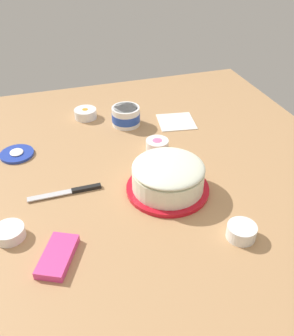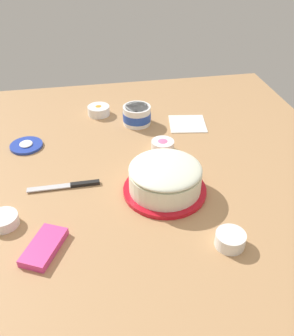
{
  "view_description": "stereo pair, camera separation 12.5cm",
  "coord_description": "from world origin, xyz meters",
  "px_view_note": "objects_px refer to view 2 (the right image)",
  "views": [
    {
      "loc": [
        -1.02,
        0.28,
        0.77
      ],
      "look_at": [
        -0.05,
        -0.02,
        0.04
      ],
      "focal_mm": 39.77,
      "sensor_mm": 36.0,
      "label": 1
    },
    {
      "loc": [
        -1.05,
        0.16,
        0.77
      ],
      "look_at": [
        -0.05,
        -0.02,
        0.04
      ],
      "focal_mm": 39.77,
      "sensor_mm": 36.0,
      "label": 2
    }
  ],
  "objects_px": {
    "frosted_cake": "(165,179)",
    "frosting_tub": "(137,115)",
    "paper_napkin": "(187,123)",
    "spreading_knife": "(70,185)",
    "frosting_tub_lid": "(26,145)",
    "sprinkle_bowl_green": "(230,239)",
    "sprinkle_bowl_pink": "(163,145)",
    "candy_box_lower": "(44,247)",
    "sprinkle_bowl_orange": "(99,110)",
    "sprinkle_bowl_rainbow": "(3,220)"
  },
  "relations": [
    {
      "from": "sprinkle_bowl_green",
      "to": "paper_napkin",
      "type": "relative_size",
      "value": 0.55
    },
    {
      "from": "spreading_knife",
      "to": "sprinkle_bowl_pink",
      "type": "height_order",
      "value": "sprinkle_bowl_pink"
    },
    {
      "from": "sprinkle_bowl_green",
      "to": "sprinkle_bowl_orange",
      "type": "relative_size",
      "value": 0.87
    },
    {
      "from": "sprinkle_bowl_rainbow",
      "to": "sprinkle_bowl_green",
      "type": "distance_m",
      "value": 0.65
    },
    {
      "from": "sprinkle_bowl_orange",
      "to": "paper_napkin",
      "type": "relative_size",
      "value": 0.64
    },
    {
      "from": "spreading_knife",
      "to": "sprinkle_bowl_green",
      "type": "bearing_deg",
      "value": -128.3
    },
    {
      "from": "spreading_knife",
      "to": "sprinkle_bowl_rainbow",
      "type": "height_order",
      "value": "sprinkle_bowl_rainbow"
    },
    {
      "from": "frosting_tub",
      "to": "sprinkle_bowl_pink",
      "type": "bearing_deg",
      "value": -164.75
    },
    {
      "from": "frosted_cake",
      "to": "sprinkle_bowl_green",
      "type": "bearing_deg",
      "value": -153.97
    },
    {
      "from": "sprinkle_bowl_green",
      "to": "sprinkle_bowl_pink",
      "type": "relative_size",
      "value": 0.97
    },
    {
      "from": "frosted_cake",
      "to": "frosting_tub",
      "type": "xyz_separation_m",
      "value": [
        0.47,
        0.02,
        -0.01
      ]
    },
    {
      "from": "frosting_tub",
      "to": "paper_napkin",
      "type": "bearing_deg",
      "value": -102.22
    },
    {
      "from": "sprinkle_bowl_pink",
      "to": "paper_napkin",
      "type": "height_order",
      "value": "sprinkle_bowl_pink"
    },
    {
      "from": "candy_box_lower",
      "to": "paper_napkin",
      "type": "bearing_deg",
      "value": -16.77
    },
    {
      "from": "spreading_knife",
      "to": "candy_box_lower",
      "type": "relative_size",
      "value": 1.62
    },
    {
      "from": "spreading_knife",
      "to": "sprinkle_bowl_green",
      "type": "height_order",
      "value": "sprinkle_bowl_green"
    },
    {
      "from": "sprinkle_bowl_orange",
      "to": "sprinkle_bowl_rainbow",
      "type": "bearing_deg",
      "value": 153.23
    },
    {
      "from": "frosting_tub_lid",
      "to": "sprinkle_bowl_green",
      "type": "height_order",
      "value": "sprinkle_bowl_green"
    },
    {
      "from": "frosting_tub_lid",
      "to": "frosting_tub",
      "type": "bearing_deg",
      "value": -76.58
    },
    {
      "from": "frosted_cake",
      "to": "sprinkle_bowl_pink",
      "type": "distance_m",
      "value": 0.25
    },
    {
      "from": "sprinkle_bowl_rainbow",
      "to": "candy_box_lower",
      "type": "bearing_deg",
      "value": -135.17
    },
    {
      "from": "sprinkle_bowl_orange",
      "to": "sprinkle_bowl_green",
      "type": "bearing_deg",
      "value": -160.5
    },
    {
      "from": "spreading_knife",
      "to": "frosted_cake",
      "type": "bearing_deg",
      "value": -104.91
    },
    {
      "from": "candy_box_lower",
      "to": "sprinkle_bowl_rainbow",
      "type": "bearing_deg",
      "value": 71.08
    },
    {
      "from": "sprinkle_bowl_rainbow",
      "to": "sprinkle_bowl_orange",
      "type": "xyz_separation_m",
      "value": [
        0.64,
        -0.32,
        0.0
      ]
    },
    {
      "from": "frosting_tub_lid",
      "to": "sprinkle_bowl_pink",
      "type": "xyz_separation_m",
      "value": [
        -0.12,
        -0.51,
        0.02
      ]
    },
    {
      "from": "frosted_cake",
      "to": "sprinkle_bowl_pink",
      "type": "height_order",
      "value": "frosted_cake"
    },
    {
      "from": "sprinkle_bowl_pink",
      "to": "paper_napkin",
      "type": "relative_size",
      "value": 0.57
    },
    {
      "from": "frosting_tub",
      "to": "sprinkle_bowl_pink",
      "type": "height_order",
      "value": "frosting_tub"
    },
    {
      "from": "paper_napkin",
      "to": "spreading_knife",
      "type": "bearing_deg",
      "value": 124.73
    },
    {
      "from": "frosting_tub_lid",
      "to": "sprinkle_bowl_orange",
      "type": "relative_size",
      "value": 1.29
    },
    {
      "from": "paper_napkin",
      "to": "sprinkle_bowl_pink",
      "type": "bearing_deg",
      "value": 140.95
    },
    {
      "from": "sprinkle_bowl_green",
      "to": "candy_box_lower",
      "type": "xyz_separation_m",
      "value": [
        0.07,
        0.5,
        -0.01
      ]
    },
    {
      "from": "sprinkle_bowl_pink",
      "to": "sprinkle_bowl_rainbow",
      "type": "bearing_deg",
      "value": 119.52
    },
    {
      "from": "sprinkle_bowl_green",
      "to": "frosting_tub",
      "type": "bearing_deg",
      "value": 11.12
    },
    {
      "from": "frosted_cake",
      "to": "spreading_knife",
      "type": "bearing_deg",
      "value": 75.09
    },
    {
      "from": "sprinkle_bowl_pink",
      "to": "candy_box_lower",
      "type": "distance_m",
      "value": 0.6
    },
    {
      "from": "spreading_knife",
      "to": "sprinkle_bowl_green",
      "type": "xyz_separation_m",
      "value": [
        -0.34,
        -0.43,
        0.02
      ]
    },
    {
      "from": "candy_box_lower",
      "to": "spreading_knife",
      "type": "bearing_deg",
      "value": 10.89
    },
    {
      "from": "candy_box_lower",
      "to": "paper_napkin",
      "type": "xyz_separation_m",
      "value": [
        0.61,
        -0.57,
        -0.01
      ]
    },
    {
      "from": "candy_box_lower",
      "to": "sprinkle_bowl_pink",
      "type": "bearing_deg",
      "value": -18.33
    },
    {
      "from": "frosted_cake",
      "to": "frosting_tub",
      "type": "relative_size",
      "value": 2.28
    },
    {
      "from": "frosting_tub_lid",
      "to": "paper_napkin",
      "type": "height_order",
      "value": "frosting_tub_lid"
    },
    {
      "from": "frosting_tub",
      "to": "frosting_tub_lid",
      "type": "xyz_separation_m",
      "value": [
        -0.11,
        0.45,
        -0.03
      ]
    },
    {
      "from": "sprinkle_bowl_green",
      "to": "spreading_knife",
      "type": "bearing_deg",
      "value": 51.7
    },
    {
      "from": "frosting_tub_lid",
      "to": "paper_napkin",
      "type": "xyz_separation_m",
      "value": [
        0.06,
        -0.66,
        -0.0
      ]
    },
    {
      "from": "frosted_cake",
      "to": "frosting_tub_lid",
      "type": "height_order",
      "value": "frosted_cake"
    },
    {
      "from": "spreading_knife",
      "to": "sprinkle_bowl_rainbow",
      "type": "bearing_deg",
      "value": 126.9
    },
    {
      "from": "frosting_tub",
      "to": "sprinkle_bowl_green",
      "type": "bearing_deg",
      "value": -168.88
    },
    {
      "from": "sprinkle_bowl_orange",
      "to": "frosted_cake",
      "type": "bearing_deg",
      "value": -163.6
    }
  ]
}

